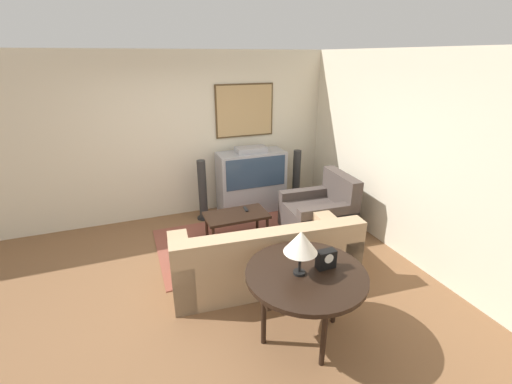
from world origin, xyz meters
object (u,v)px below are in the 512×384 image
armchair (319,214)px  coffee_table (236,217)px  console_table (306,278)px  mantel_clock (326,259)px  tv (251,181)px  speaker_tower_right (296,179)px  table_lamp (301,242)px  speaker_tower_left (203,192)px  couch (264,259)px

armchair → coffee_table: 1.32m
console_table → mantel_clock: size_ratio=6.23×
tv → console_table: (-0.57, -2.99, 0.14)m
speaker_tower_right → armchair: bearing=-98.2°
mantel_clock → console_table: bearing=-179.3°
armchair → table_lamp: bearing=-32.8°
tv → table_lamp: table_lamp is taller
console_table → speaker_tower_left: size_ratio=1.09×
coffee_table → mantel_clock: size_ratio=5.04×
tv → couch: bearing=-106.0°
coffee_table → armchair: bearing=-7.7°
mantel_clock → armchair: bearing=59.8°
tv → coffee_table: (-0.59, -0.96, -0.16)m
armchair → speaker_tower_left: speaker_tower_left is taller
armchair → mantel_clock: bearing=-26.8°
couch → armchair: size_ratio=2.28×
console_table → speaker_tower_left: bearing=95.9°
couch → speaker_tower_left: bearing=-76.2°
speaker_tower_left → table_lamp: bearing=-85.4°
tv → speaker_tower_right: (0.88, -0.02, -0.06)m
armchair → console_table: (-1.28, -1.86, 0.39)m
speaker_tower_right → tv: bearing=178.4°
couch → mantel_clock: 1.17m
coffee_table → couch: bearing=-88.8°
tv → couch: size_ratio=0.51×
couch → speaker_tower_left: 1.99m
tv → speaker_tower_left: size_ratio=1.13×
couch → console_table: (0.00, -1.01, 0.40)m
armchair → tv: bearing=-144.4°
tv → table_lamp: bearing=-102.1°
coffee_table → speaker_tower_right: 1.74m
mantel_clock → tv: bearing=83.1°
armchair → speaker_tower_right: size_ratio=0.97×
coffee_table → console_table: bearing=-89.4°
tv → speaker_tower_right: tv is taller
console_table → speaker_tower_right: size_ratio=1.09×
table_lamp → speaker_tower_left: 3.03m
couch → console_table: size_ratio=2.04×
table_lamp → speaker_tower_left: table_lamp is taller
mantel_clock → table_lamp: bearing=179.8°
couch → console_table: bearing=94.9°
console_table → armchair: bearing=55.4°
console_table → table_lamp: 0.40m
speaker_tower_left → speaker_tower_right: size_ratio=1.00×
armchair → speaker_tower_left: (-1.59, 1.11, 0.19)m
table_lamp → speaker_tower_right: (1.52, 2.97, -0.59)m
couch → coffee_table: size_ratio=2.52×
console_table → mantel_clock: (0.20, 0.00, 0.16)m
tv → coffee_table: size_ratio=1.28×
table_lamp → couch: bearing=85.9°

